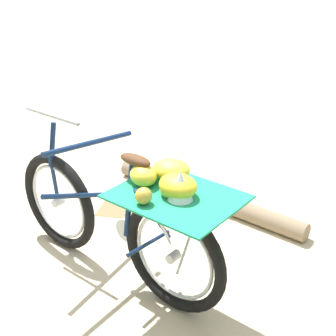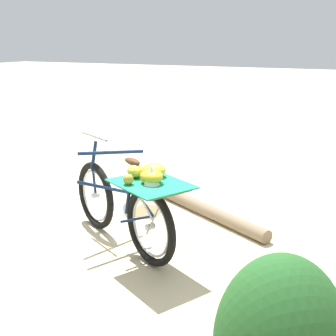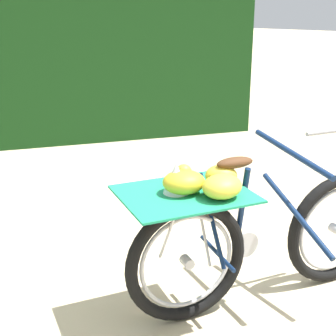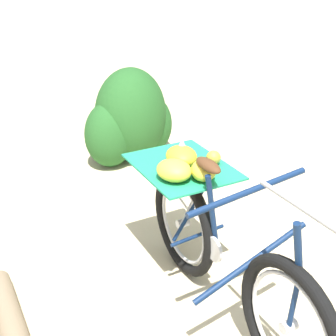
{
  "view_description": "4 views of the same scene",
  "coord_description": "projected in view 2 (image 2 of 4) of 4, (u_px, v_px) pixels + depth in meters",
  "views": [
    {
      "loc": [
        2.58,
        0.81,
        1.98
      ],
      "look_at": [
        0.27,
        0.33,
        0.88
      ],
      "focal_mm": 49.09,
      "sensor_mm": 36.0,
      "label": 1
    },
    {
      "loc": [
        3.68,
        2.22,
        1.97
      ],
      "look_at": [
        0.27,
        0.5,
        0.89
      ],
      "focal_mm": 48.44,
      "sensor_mm": 36.0,
      "label": 2
    },
    {
      "loc": [
        -1.07,
        2.34,
        1.73
      ],
      "look_at": [
        0.53,
        0.41,
        0.89
      ],
      "focal_mm": 52.76,
      "sensor_mm": 36.0,
      "label": 3
    },
    {
      "loc": [
        -1.85,
        -1.06,
        2.07
      ],
      "look_at": [
        0.31,
        0.45,
        0.79
      ],
      "focal_mm": 50.81,
      "sensor_mm": 36.0,
      "label": 4
    }
  ],
  "objects": [
    {
      "name": "fallen_log",
      "position": [
        206.0,
        210.0,
        5.25
      ],
      "size": [
        1.0,
        1.73,
        0.15
      ],
      "primitive_type": "cylinder",
      "rotation": [
        0.0,
        1.57,
        1.09
      ],
      "color": "#7F6B51",
      "rests_on": "ground_plane"
    },
    {
      "name": "leaf_litter_patch",
      "position": [
        147.0,
        211.0,
        5.42
      ],
      "size": [
        0.44,
        0.36,
        0.01
      ],
      "primitive_type": "cube",
      "color": "olive",
      "rests_on": "ground_plane"
    },
    {
      "name": "bicycle",
      "position": [
        126.0,
        201.0,
        4.34
      ],
      "size": [
        1.08,
        1.72,
        1.03
      ],
      "rotation": [
        0.0,
        0.0,
        -2.04
      ],
      "color": "black",
      "rests_on": "ground_plane"
    },
    {
      "name": "ground_plane",
      "position": [
        136.0,
        239.0,
        4.66
      ],
      "size": [
        60.0,
        60.0,
        0.0
      ],
      "primitive_type": "plane",
      "color": "beige"
    }
  ]
}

